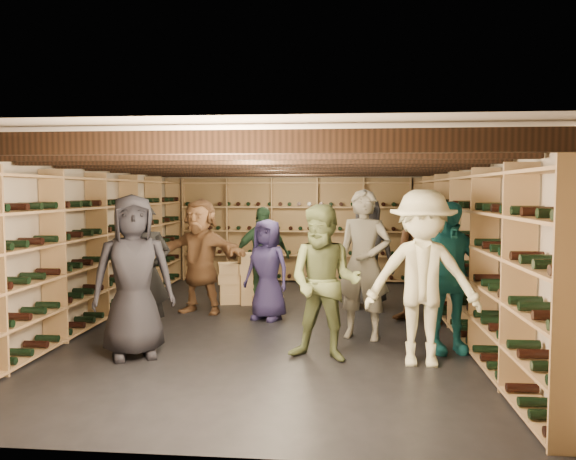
{
  "coord_description": "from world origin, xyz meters",
  "views": [
    {
      "loc": [
        0.92,
        -7.8,
        1.89
      ],
      "look_at": [
        0.19,
        0.2,
        1.33
      ],
      "focal_mm": 35.0,
      "sensor_mm": 36.0,
      "label": 1
    }
  ],
  "objects_px": {
    "person_3": "(423,278)",
    "person_4": "(447,277)",
    "person_1": "(144,274)",
    "person_5": "(200,256)",
    "person_6": "(267,269)",
    "person_0": "(133,276)",
    "person_12": "(367,252)",
    "person_7": "(364,264)",
    "crate_stack_right": "(234,283)",
    "crate_loose": "(267,300)",
    "person_8": "(425,258)",
    "crate_stack_left": "(253,278)",
    "person_2": "(325,283)",
    "person_10": "(262,256)"
  },
  "relations": [
    {
      "from": "person_3",
      "to": "person_4",
      "type": "bearing_deg",
      "value": 58.71
    },
    {
      "from": "person_1",
      "to": "person_5",
      "type": "distance_m",
      "value": 1.8
    },
    {
      "from": "person_4",
      "to": "person_6",
      "type": "xyz_separation_m",
      "value": [
        -2.31,
        1.47,
        -0.15
      ]
    },
    {
      "from": "person_0",
      "to": "person_12",
      "type": "distance_m",
      "value": 4.08
    },
    {
      "from": "person_5",
      "to": "person_7",
      "type": "height_order",
      "value": "person_7"
    },
    {
      "from": "crate_stack_right",
      "to": "crate_loose",
      "type": "relative_size",
      "value": 1.36
    },
    {
      "from": "person_7",
      "to": "person_4",
      "type": "bearing_deg",
      "value": -12.67
    },
    {
      "from": "person_1",
      "to": "person_5",
      "type": "bearing_deg",
      "value": 62.95
    },
    {
      "from": "person_3",
      "to": "person_8",
      "type": "relative_size",
      "value": 1.01
    },
    {
      "from": "crate_stack_left",
      "to": "person_3",
      "type": "bearing_deg",
      "value": -53.4
    },
    {
      "from": "person_1",
      "to": "person_6",
      "type": "height_order",
      "value": "person_1"
    },
    {
      "from": "crate_stack_right",
      "to": "person_5",
      "type": "height_order",
      "value": "person_5"
    },
    {
      "from": "person_0",
      "to": "person_3",
      "type": "bearing_deg",
      "value": -24.33
    },
    {
      "from": "person_2",
      "to": "person_8",
      "type": "distance_m",
      "value": 2.31
    },
    {
      "from": "person_4",
      "to": "person_6",
      "type": "relative_size",
      "value": 1.2
    },
    {
      "from": "person_5",
      "to": "person_7",
      "type": "distance_m",
      "value": 2.77
    },
    {
      "from": "crate_stack_right",
      "to": "person_10",
      "type": "xyz_separation_m",
      "value": [
        0.49,
        -0.13,
        0.47
      ]
    },
    {
      "from": "crate_stack_left",
      "to": "crate_loose",
      "type": "xyz_separation_m",
      "value": [
        0.25,
        -0.12,
        -0.34
      ]
    },
    {
      "from": "person_2",
      "to": "person_12",
      "type": "height_order",
      "value": "person_12"
    },
    {
      "from": "crate_stack_right",
      "to": "crate_stack_left",
      "type": "bearing_deg",
      "value": 0.66
    },
    {
      "from": "person_6",
      "to": "person_7",
      "type": "bearing_deg",
      "value": -9.86
    },
    {
      "from": "person_0",
      "to": "person_2",
      "type": "relative_size",
      "value": 1.06
    },
    {
      "from": "person_0",
      "to": "person_2",
      "type": "height_order",
      "value": "person_0"
    },
    {
      "from": "crate_loose",
      "to": "person_4",
      "type": "distance_m",
      "value": 3.58
    },
    {
      "from": "person_1",
      "to": "person_12",
      "type": "height_order",
      "value": "person_12"
    },
    {
      "from": "person_3",
      "to": "person_7",
      "type": "height_order",
      "value": "person_7"
    },
    {
      "from": "crate_loose",
      "to": "person_6",
      "type": "height_order",
      "value": "person_6"
    },
    {
      "from": "crate_loose",
      "to": "person_8",
      "type": "distance_m",
      "value": 2.76
    },
    {
      "from": "crate_stack_left",
      "to": "person_3",
      "type": "distance_m",
      "value": 3.94
    },
    {
      "from": "crate_stack_right",
      "to": "crate_loose",
      "type": "height_order",
      "value": "crate_stack_right"
    },
    {
      "from": "person_0",
      "to": "person_2",
      "type": "bearing_deg",
      "value": -22.41
    },
    {
      "from": "crate_loose",
      "to": "person_3",
      "type": "height_order",
      "value": "person_3"
    },
    {
      "from": "person_6",
      "to": "person_8",
      "type": "relative_size",
      "value": 0.79
    },
    {
      "from": "person_1",
      "to": "person_5",
      "type": "height_order",
      "value": "person_5"
    },
    {
      "from": "person_8",
      "to": "crate_loose",
      "type": "bearing_deg",
      "value": 175.52
    },
    {
      "from": "person_5",
      "to": "person_6",
      "type": "distance_m",
      "value": 1.16
    },
    {
      "from": "person_3",
      "to": "person_12",
      "type": "relative_size",
      "value": 1.07
    },
    {
      "from": "person_2",
      "to": "person_8",
      "type": "relative_size",
      "value": 0.93
    },
    {
      "from": "crate_loose",
      "to": "person_5",
      "type": "xyz_separation_m",
      "value": [
        -0.96,
        -0.67,
        0.8
      ]
    },
    {
      "from": "person_0",
      "to": "person_6",
      "type": "xyz_separation_m",
      "value": [
        1.27,
        1.99,
        -0.19
      ]
    },
    {
      "from": "person_10",
      "to": "person_1",
      "type": "bearing_deg",
      "value": -139.52
    },
    {
      "from": "person_8",
      "to": "crate_stack_right",
      "type": "bearing_deg",
      "value": 178.0
    },
    {
      "from": "person_0",
      "to": "person_7",
      "type": "height_order",
      "value": "person_7"
    },
    {
      "from": "person_4",
      "to": "person_1",
      "type": "bearing_deg",
      "value": 168.66
    },
    {
      "from": "person_12",
      "to": "person_0",
      "type": "bearing_deg",
      "value": -135.14
    },
    {
      "from": "crate_loose",
      "to": "person_7",
      "type": "xyz_separation_m",
      "value": [
        1.49,
        -1.97,
        0.87
      ]
    },
    {
      "from": "person_10",
      "to": "person_4",
      "type": "bearing_deg",
      "value": -69.3
    },
    {
      "from": "person_0",
      "to": "person_7",
      "type": "xyz_separation_m",
      "value": [
        2.63,
        1.04,
        0.03
      ]
    },
    {
      "from": "person_2",
      "to": "person_7",
      "type": "height_order",
      "value": "person_7"
    },
    {
      "from": "person_6",
      "to": "person_12",
      "type": "distance_m",
      "value": 1.81
    }
  ]
}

